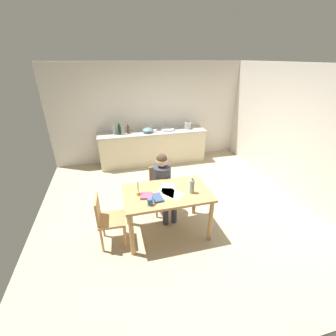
# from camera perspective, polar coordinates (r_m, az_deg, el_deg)

# --- Properties ---
(ground_plane) EXTENTS (5.20, 5.20, 0.04)m
(ground_plane) POSITION_cam_1_polar(r_m,az_deg,el_deg) (4.57, 1.84, -10.14)
(ground_plane) COLOR tan
(wall_back) EXTENTS (5.20, 0.12, 2.60)m
(wall_back) POSITION_cam_1_polar(r_m,az_deg,el_deg) (6.36, -4.69, 13.60)
(wall_back) COLOR silver
(wall_back) RESTS_ON ground
(wall_right) EXTENTS (0.12, 5.20, 2.60)m
(wall_right) POSITION_cam_1_polar(r_m,az_deg,el_deg) (5.26, 30.66, 7.29)
(wall_right) COLOR silver
(wall_right) RESTS_ON ground
(kitchen_counter) EXTENTS (2.88, 0.64, 0.90)m
(kitchen_counter) POSITION_cam_1_polar(r_m,az_deg,el_deg) (6.27, -3.82, 5.32)
(kitchen_counter) COLOR beige
(kitchen_counter) RESTS_ON ground
(dining_table) EXTENTS (1.35, 0.83, 0.79)m
(dining_table) POSITION_cam_1_polar(r_m,az_deg,el_deg) (3.61, -0.30, -7.65)
(dining_table) COLOR tan
(dining_table) RESTS_ON ground
(chair_at_table) EXTENTS (0.45, 0.45, 0.88)m
(chair_at_table) POSITION_cam_1_polar(r_m,az_deg,el_deg) (4.26, -1.84, -4.75)
(chair_at_table) COLOR tan
(chair_at_table) RESTS_ON ground
(person_seated) EXTENTS (0.37, 0.62, 1.19)m
(person_seated) POSITION_cam_1_polar(r_m,az_deg,el_deg) (4.05, -1.18, -3.54)
(person_seated) COLOR #333842
(person_seated) RESTS_ON ground
(chair_side_empty) EXTENTS (0.42, 0.42, 0.86)m
(chair_side_empty) POSITION_cam_1_polar(r_m,az_deg,el_deg) (3.64, -15.00, -12.25)
(chair_side_empty) COLOR tan
(chair_side_empty) RESTS_ON ground
(coffee_mug) EXTENTS (0.12, 0.08, 0.10)m
(coffee_mug) POSITION_cam_1_polar(r_m,az_deg,el_deg) (3.25, -4.49, -8.52)
(coffee_mug) COLOR #33598C
(coffee_mug) RESTS_ON dining_table
(candlestick) EXTENTS (0.06, 0.06, 0.24)m
(candlestick) POSITION_cam_1_polar(r_m,az_deg,el_deg) (3.48, -7.52, -5.80)
(candlestick) COLOR gold
(candlestick) RESTS_ON dining_table
(book_magazine) EXTENTS (0.16, 0.24, 0.03)m
(book_magazine) POSITION_cam_1_polar(r_m,az_deg,el_deg) (3.39, -2.68, -7.53)
(book_magazine) COLOR #324870
(book_magazine) RESTS_ON dining_table
(book_cookery) EXTENTS (0.21, 0.21, 0.03)m
(book_cookery) POSITION_cam_1_polar(r_m,az_deg,el_deg) (3.45, -5.47, -6.99)
(book_cookery) COLOR #9F4765
(book_cookery) RESTS_ON dining_table
(paper_letter) EXTENTS (0.30, 0.35, 0.00)m
(paper_letter) POSITION_cam_1_polar(r_m,az_deg,el_deg) (3.52, -0.14, -6.38)
(paper_letter) COLOR white
(paper_letter) RESTS_ON dining_table
(paper_bill) EXTENTS (0.34, 0.36, 0.00)m
(paper_bill) POSITION_cam_1_polar(r_m,az_deg,el_deg) (3.51, 1.28, -6.51)
(paper_bill) COLOR white
(paper_bill) RESTS_ON dining_table
(paper_envelope) EXTENTS (0.33, 0.36, 0.00)m
(paper_envelope) POSITION_cam_1_polar(r_m,az_deg,el_deg) (3.65, -0.25, -5.02)
(paper_envelope) COLOR white
(paper_envelope) RESTS_ON dining_table
(wine_bottle_on_table) EXTENTS (0.07, 0.07, 0.27)m
(wine_bottle_on_table) POSITION_cam_1_polar(r_m,az_deg,el_deg) (3.49, 6.10, -4.60)
(wine_bottle_on_table) COLOR #8C999E
(wine_bottle_on_table) RESTS_ON dining_table
(sink_unit) EXTENTS (0.36, 0.36, 0.24)m
(sink_unit) POSITION_cam_1_polar(r_m,az_deg,el_deg) (6.21, -0.04, 9.76)
(sink_unit) COLOR #B2B7BC
(sink_unit) RESTS_ON kitchen_counter
(bottle_oil) EXTENTS (0.08, 0.08, 0.24)m
(bottle_oil) POSITION_cam_1_polar(r_m,az_deg,el_deg) (5.98, -13.44, 9.22)
(bottle_oil) COLOR #8C999E
(bottle_oil) RESTS_ON kitchen_counter
(bottle_vinegar) EXTENTS (0.08, 0.08, 0.29)m
(bottle_vinegar) POSITION_cam_1_polar(r_m,az_deg,el_deg) (5.95, -12.21, 9.43)
(bottle_vinegar) COLOR black
(bottle_vinegar) RESTS_ON kitchen_counter
(bottle_wine_red) EXTENTS (0.07, 0.07, 0.26)m
(bottle_wine_red) POSITION_cam_1_polar(r_m,az_deg,el_deg) (5.92, -11.30, 9.32)
(bottle_wine_red) COLOR #8C999E
(bottle_wine_red) RESTS_ON kitchen_counter
(bottle_sauce) EXTENTS (0.07, 0.07, 0.26)m
(bottle_sauce) POSITION_cam_1_polar(r_m,az_deg,el_deg) (5.97, -10.05, 9.53)
(bottle_sauce) COLOR #593319
(bottle_sauce) RESTS_ON kitchen_counter
(mixing_bowl) EXTENTS (0.27, 0.27, 0.12)m
(mixing_bowl) POSITION_cam_1_polar(r_m,az_deg,el_deg) (6.01, -5.16, 9.47)
(mixing_bowl) COLOR #668C99
(mixing_bowl) RESTS_ON kitchen_counter
(stovetop_kettle) EXTENTS (0.18, 0.18, 0.22)m
(stovetop_kettle) POSITION_cam_1_polar(r_m,az_deg,el_deg) (6.34, 5.03, 10.74)
(stovetop_kettle) COLOR #B7BABF
(stovetop_kettle) RESTS_ON kitchen_counter
(wine_glass_near_sink) EXTENTS (0.07, 0.07, 0.15)m
(wine_glass_near_sink) POSITION_cam_1_polar(r_m,az_deg,el_deg) (6.24, -3.72, 10.63)
(wine_glass_near_sink) COLOR silver
(wine_glass_near_sink) RESTS_ON kitchen_counter
(wine_glass_by_kettle) EXTENTS (0.07, 0.07, 0.15)m
(wine_glass_by_kettle) POSITION_cam_1_polar(r_m,az_deg,el_deg) (6.22, -4.71, 10.55)
(wine_glass_by_kettle) COLOR silver
(wine_glass_by_kettle) RESTS_ON kitchen_counter
(wine_glass_back_left) EXTENTS (0.07, 0.07, 0.15)m
(wine_glass_back_left) POSITION_cam_1_polar(r_m,az_deg,el_deg) (6.21, -5.45, 10.48)
(wine_glass_back_left) COLOR silver
(wine_glass_back_left) RESTS_ON kitchen_counter
(teacup_on_counter) EXTENTS (0.12, 0.08, 0.09)m
(teacup_on_counter) POSITION_cam_1_polar(r_m,az_deg,el_deg) (5.98, -3.30, 9.26)
(teacup_on_counter) COLOR white
(teacup_on_counter) RESTS_ON kitchen_counter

